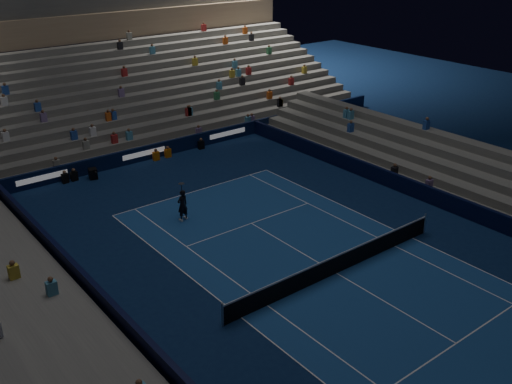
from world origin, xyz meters
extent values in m
plane|color=#0B1E44|center=(0.00, 0.00, 0.00)|extent=(90.00, 90.00, 0.00)
cube|color=navy|center=(0.00, 0.00, 0.01)|extent=(10.97, 23.77, 0.01)
cube|color=black|center=(0.00, 18.50, 0.50)|extent=(44.00, 0.25, 1.00)
cube|color=black|center=(9.70, 0.00, 0.50)|extent=(0.25, 37.00, 1.00)
cube|color=black|center=(-9.70, 0.00, 0.50)|extent=(0.25, 37.00, 1.00)
cube|color=slate|center=(0.00, 19.50, 0.25)|extent=(44.00, 1.00, 0.50)
cube|color=slate|center=(0.00, 20.50, 0.50)|extent=(44.00, 1.00, 1.00)
cube|color=slate|center=(0.00, 21.50, 0.75)|extent=(44.00, 1.00, 1.50)
cube|color=slate|center=(0.00, 22.50, 1.00)|extent=(44.00, 1.00, 2.00)
cube|color=slate|center=(0.00, 23.50, 1.25)|extent=(44.00, 1.00, 2.50)
cube|color=slate|center=(0.00, 24.50, 1.50)|extent=(44.00, 1.00, 3.00)
cube|color=slate|center=(0.00, 25.50, 1.75)|extent=(44.00, 1.00, 3.50)
cube|color=slate|center=(0.00, 26.50, 2.00)|extent=(44.00, 1.00, 4.00)
cube|color=slate|center=(0.00, 27.50, 2.25)|extent=(44.00, 1.00, 4.50)
cube|color=slate|center=(0.00, 28.50, 2.50)|extent=(44.00, 1.00, 5.00)
cube|color=slate|center=(0.00, 29.50, 2.75)|extent=(44.00, 1.00, 5.50)
cube|color=slate|center=(0.00, 30.50, 3.00)|extent=(44.00, 1.00, 6.00)
cube|color=#93785B|center=(0.00, 31.60, 7.10)|extent=(44.00, 0.60, 2.20)
cube|color=slate|center=(10.50, 0.00, 0.25)|extent=(1.00, 37.00, 0.50)
cube|color=slate|center=(11.50, 0.00, 0.50)|extent=(1.00, 37.00, 1.00)
cube|color=slate|center=(12.50, 0.00, 0.75)|extent=(1.00, 37.00, 1.50)
cube|color=slate|center=(13.50, 0.00, 1.00)|extent=(1.00, 37.00, 2.00)
cube|color=slate|center=(14.50, 0.00, 1.25)|extent=(1.00, 37.00, 2.50)
cube|color=slate|center=(-10.50, 0.00, 0.25)|extent=(1.00, 37.00, 0.50)
cube|color=slate|center=(-11.50, 0.00, 0.50)|extent=(1.00, 37.00, 1.00)
cube|color=slate|center=(-12.50, 0.00, 0.75)|extent=(1.00, 37.00, 1.50)
cube|color=slate|center=(-13.50, 0.00, 1.00)|extent=(1.00, 37.00, 2.00)
cylinder|color=#B2B2B7|center=(-6.40, 0.00, 0.55)|extent=(0.10, 0.10, 1.10)
cylinder|color=#B2B2B7|center=(6.40, 0.00, 0.55)|extent=(0.10, 0.10, 1.10)
cube|color=black|center=(0.00, 0.00, 0.45)|extent=(12.80, 0.03, 0.90)
cube|color=white|center=(0.00, 0.00, 0.94)|extent=(12.80, 0.04, 0.08)
imported|color=black|center=(-2.65, 9.04, 0.89)|extent=(0.69, 0.49, 1.77)
cube|color=black|center=(-4.06, 17.60, 0.33)|extent=(0.62, 0.71, 0.66)
cylinder|color=black|center=(-4.06, 17.12, 0.53)|extent=(0.24, 0.38, 0.16)
camera|label=1|loc=(-17.22, -15.93, 14.44)|focal=41.23mm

